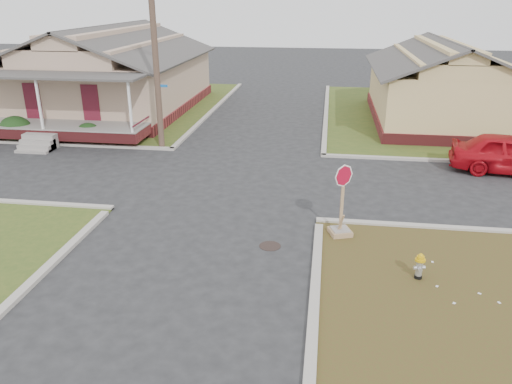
# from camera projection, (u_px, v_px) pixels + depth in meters

# --- Properties ---
(ground) EXTENTS (120.00, 120.00, 0.00)m
(ground) POSITION_uv_depth(u_px,v_px,m) (202.00, 234.00, 15.49)
(ground) COLOR #242426
(ground) RESTS_ON ground
(verge_far_left) EXTENTS (19.00, 19.00, 0.05)m
(verge_far_left) POSITION_uv_depth(u_px,v_px,m) (79.00, 104.00, 33.78)
(verge_far_left) COLOR #384E1C
(verge_far_left) RESTS_ON ground
(curbs) EXTENTS (80.00, 40.00, 0.12)m
(curbs) POSITION_uv_depth(u_px,v_px,m) (232.00, 179.00, 20.09)
(curbs) COLOR #ACA59B
(curbs) RESTS_ON ground
(manhole) EXTENTS (0.64, 0.64, 0.01)m
(manhole) POSITION_uv_depth(u_px,v_px,m) (270.00, 246.00, 14.73)
(manhole) COLOR black
(manhole) RESTS_ON ground
(corner_house) EXTENTS (10.10, 15.50, 5.30)m
(corner_house) POSITION_uv_depth(u_px,v_px,m) (110.00, 74.00, 31.34)
(corner_house) COLOR maroon
(corner_house) RESTS_ON ground
(side_house_yellow) EXTENTS (7.60, 11.60, 4.70)m
(side_house_yellow) POSITION_uv_depth(u_px,v_px,m) (440.00, 84.00, 28.54)
(side_house_yellow) COLOR maroon
(side_house_yellow) RESTS_ON ground
(utility_pole) EXTENTS (1.80, 0.28, 9.00)m
(utility_pole) POSITION_uv_depth(u_px,v_px,m) (155.00, 49.00, 22.53)
(utility_pole) COLOR #463128
(utility_pole) RESTS_ON ground
(fire_hydrant) EXTENTS (0.27, 0.27, 0.72)m
(fire_hydrant) POSITION_uv_depth(u_px,v_px,m) (420.00, 265.00, 12.83)
(fire_hydrant) COLOR black
(fire_hydrant) RESTS_ON ground
(stop_sign) EXTENTS (0.64, 0.63, 2.27)m
(stop_sign) POSITION_uv_depth(u_px,v_px,m) (341.00, 220.00, 15.18)
(stop_sign) COLOR #9E7E55
(stop_sign) RESTS_ON ground
(red_sedan) EXTENTS (5.06, 2.65, 1.64)m
(red_sedan) POSITION_uv_depth(u_px,v_px,m) (512.00, 154.00, 20.53)
(red_sedan) COLOR #B60D17
(red_sedan) RESTS_ON ground
(hedge_left) EXTENTS (1.54, 1.26, 1.17)m
(hedge_left) POSITION_uv_depth(u_px,v_px,m) (16.00, 128.00, 25.25)
(hedge_left) COLOR black
(hedge_left) RESTS_ON verge_far_left
(hedge_right) EXTENTS (1.31, 1.07, 1.00)m
(hedge_right) POSITION_uv_depth(u_px,v_px,m) (88.00, 132.00, 24.92)
(hedge_right) COLOR black
(hedge_right) RESTS_ON verge_far_left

